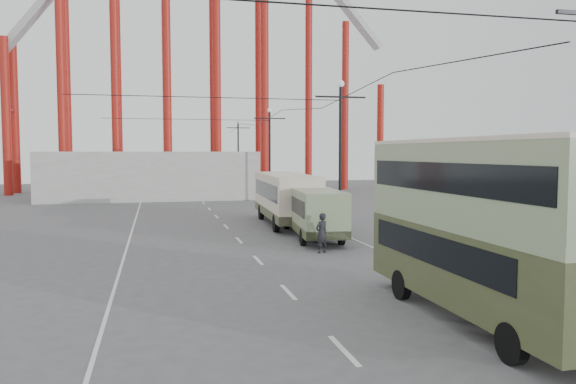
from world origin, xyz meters
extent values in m
plane|color=#505053|center=(0.00, 0.00, 0.00)|extent=(160.00, 160.00, 0.00)
cube|color=silver|center=(-1.00, 19.00, 0.01)|extent=(0.15, 82.00, 0.01)
cube|color=silver|center=(5.40, 20.00, 0.01)|extent=(0.12, 120.00, 0.01)
cube|color=silver|center=(-7.00, 20.00, 0.01)|extent=(0.12, 120.00, 0.01)
cylinder|color=black|center=(5.60, 18.00, 4.50)|extent=(0.20, 0.20, 9.00)
cylinder|color=black|center=(5.60, 18.00, 0.25)|extent=(0.44, 0.44, 0.50)
cube|color=black|center=(5.60, 18.00, 8.30)|extent=(3.20, 0.10, 0.10)
sphere|color=white|center=(5.60, 18.00, 9.10)|extent=(0.44, 0.44, 0.44)
cylinder|color=black|center=(5.60, 40.00, 4.50)|extent=(0.20, 0.20, 9.00)
cylinder|color=black|center=(5.60, 40.00, 0.25)|extent=(0.44, 0.44, 0.50)
cube|color=black|center=(5.60, 40.00, 8.30)|extent=(3.20, 0.10, 0.10)
sphere|color=white|center=(5.60, 40.00, 9.10)|extent=(0.44, 0.44, 0.44)
cylinder|color=black|center=(5.60, 62.00, 4.50)|extent=(0.20, 0.20, 9.00)
cylinder|color=black|center=(5.60, 62.00, 0.25)|extent=(0.44, 0.44, 0.50)
cube|color=black|center=(5.60, 62.00, 8.30)|extent=(3.20, 0.10, 0.10)
sphere|color=white|center=(5.60, 62.00, 9.10)|extent=(0.44, 0.44, 0.44)
cylinder|color=maroon|center=(-22.00, 55.00, 9.00)|extent=(1.00, 1.00, 18.00)
cylinder|color=maroon|center=(-22.00, 59.00, 9.00)|extent=(1.00, 1.00, 18.00)
cylinder|color=maroon|center=(-16.00, 55.00, 13.50)|extent=(1.00, 1.00, 27.00)
cylinder|color=maroon|center=(-16.00, 59.00, 13.50)|extent=(1.00, 1.00, 27.00)
cylinder|color=maroon|center=(-10.00, 55.00, 18.00)|extent=(1.00, 1.00, 36.00)
cylinder|color=maroon|center=(-10.00, 59.00, 18.00)|extent=(1.00, 1.00, 36.00)
cylinder|color=maroon|center=(-4.00, 55.00, 22.50)|extent=(1.00, 1.00, 45.00)
cylinder|color=maroon|center=(-4.00, 59.00, 22.50)|extent=(1.00, 1.00, 45.00)
cylinder|color=maroon|center=(14.00, 56.00, 15.00)|extent=(0.90, 0.90, 30.00)
cylinder|color=maroon|center=(19.00, 56.00, 11.00)|extent=(0.90, 0.90, 22.00)
cylinder|color=maroon|center=(24.00, 56.00, 7.00)|extent=(0.90, 0.90, 14.00)
cube|color=#A6A5AA|center=(19.00, 56.00, 24.00)|extent=(9.89, 2.00, 10.87)
cube|color=#9D9D98|center=(-6.00, 47.00, 2.50)|extent=(22.00, 10.00, 5.00)
cube|color=#3A4123|center=(3.59, -0.59, 1.63)|extent=(2.52, 9.91, 2.18)
cube|color=black|center=(3.59, -0.59, 2.08)|extent=(2.55, 7.93, 0.89)
cube|color=gray|center=(3.59, -0.59, 2.87)|extent=(2.54, 9.91, 0.30)
cube|color=gray|center=(3.59, -0.59, 4.11)|extent=(2.52, 9.91, 2.18)
cube|color=black|center=(3.59, -0.59, 4.21)|extent=(2.56, 9.31, 0.84)
cube|color=beige|center=(3.59, -0.59, 5.26)|extent=(2.54, 9.91, 0.12)
cylinder|color=black|center=(2.46, 2.18, 0.49)|extent=(0.28, 0.99, 0.99)
cylinder|color=black|center=(4.69, 2.19, 0.49)|extent=(0.28, 0.99, 0.99)
cylinder|color=black|center=(2.49, -3.76, 0.49)|extent=(0.28, 0.99, 0.99)
cube|color=gray|center=(3.36, 16.69, 1.60)|extent=(3.20, 10.24, 2.20)
cube|color=black|center=(3.36, 16.69, 1.97)|extent=(3.14, 9.15, 0.87)
cube|color=#3A4123|center=(3.36, 16.69, 0.73)|extent=(3.23, 10.25, 0.46)
cube|color=gray|center=(3.36, 16.69, 2.78)|extent=(3.22, 10.25, 0.15)
cylinder|color=black|center=(2.59, 19.61, 0.46)|extent=(0.34, 0.94, 0.92)
cylinder|color=black|center=(4.65, 19.43, 0.46)|extent=(0.34, 0.94, 0.92)
cylinder|color=black|center=(2.04, 13.59, 0.46)|extent=(0.34, 0.94, 0.92)
cylinder|color=black|center=(4.10, 13.40, 0.46)|extent=(0.34, 0.94, 0.92)
cube|color=beige|center=(3.10, 22.16, 1.94)|extent=(3.27, 11.18, 2.66)
cube|color=black|center=(3.10, 22.16, 2.38)|extent=(3.25, 9.85, 1.05)
cube|color=#3A4123|center=(3.10, 22.16, 0.89)|extent=(3.30, 11.18, 0.55)
cube|color=beige|center=(3.10, 22.16, 3.35)|extent=(3.29, 11.18, 0.18)
cylinder|color=black|center=(1.98, 25.09, 0.55)|extent=(0.36, 1.12, 1.11)
cylinder|color=black|center=(4.48, 24.97, 0.55)|extent=(0.36, 1.12, 1.11)
cylinder|color=black|center=(1.69, 18.90, 0.55)|extent=(0.36, 1.12, 1.11)
cylinder|color=black|center=(4.19, 18.79, 0.55)|extent=(0.36, 1.12, 1.11)
imported|color=black|center=(2.37, 11.17, 0.98)|extent=(0.85, 0.75, 1.96)
camera|label=1|loc=(-5.47, -14.93, 4.91)|focal=35.00mm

